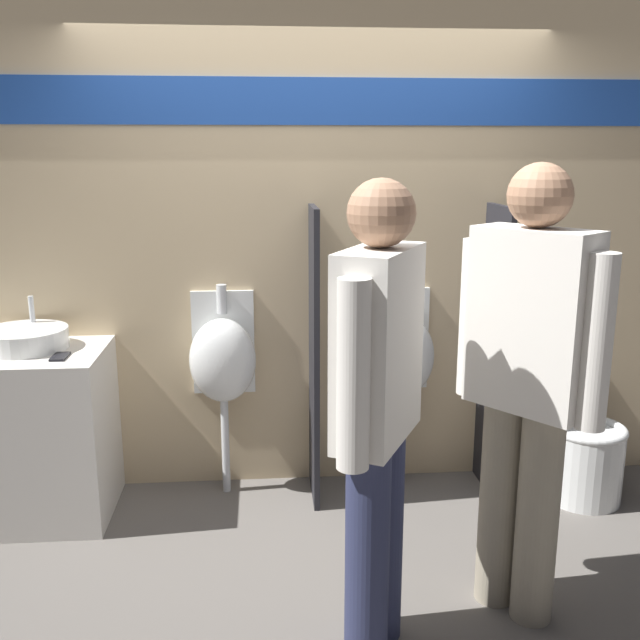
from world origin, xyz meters
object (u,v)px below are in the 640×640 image
(cell_phone, at_px, (60,357))
(person_in_vest, at_px, (377,406))
(person_with_lanyard, at_px, (527,378))
(sink_basin, at_px, (25,339))
(urinal_near_counter, at_px, (223,360))
(urinal_far, at_px, (401,356))
(toilet, at_px, (582,446))

(cell_phone, height_order, person_in_vest, person_in_vest)
(cell_phone, bearing_deg, person_with_lanyard, -23.16)
(sink_basin, height_order, urinal_near_counter, urinal_near_counter)
(person_with_lanyard, bearing_deg, sink_basin, 26.71)
(urinal_far, bearing_deg, person_with_lanyard, -77.34)
(urinal_near_counter, height_order, toilet, urinal_near_counter)
(sink_basin, height_order, person_with_lanyard, person_with_lanyard)
(urinal_far, distance_m, person_in_vest, 1.43)
(person_in_vest, bearing_deg, urinal_far, 13.05)
(sink_basin, xyz_separation_m, cell_phone, (0.22, -0.18, -0.05))
(cell_phone, relative_size, toilet, 0.16)
(toilet, height_order, person_with_lanyard, person_with_lanyard)
(cell_phone, relative_size, urinal_far, 0.12)
(cell_phone, bearing_deg, toilet, 2.17)
(urinal_far, height_order, person_with_lanyard, person_with_lanyard)
(toilet, bearing_deg, person_with_lanyard, -126.67)
(cell_phone, relative_size, person_with_lanyard, 0.08)
(toilet, height_order, person_in_vest, person_in_vest)
(urinal_far, xyz_separation_m, toilet, (0.99, -0.20, -0.49))
(urinal_far, relative_size, person_with_lanyard, 0.64)
(toilet, bearing_deg, sink_basin, 178.44)
(sink_basin, xyz_separation_m, person_with_lanyard, (2.24, -1.05, 0.07))
(urinal_far, relative_size, person_in_vest, 0.65)
(urinal_far, xyz_separation_m, person_in_vest, (-0.36, -1.37, 0.22))
(cell_phone, bearing_deg, urinal_far, 9.95)
(urinal_far, height_order, toilet, urinal_far)
(toilet, bearing_deg, cell_phone, -177.83)
(sink_basin, relative_size, person_in_vest, 0.24)
(urinal_near_counter, xyz_separation_m, person_with_lanyard, (1.25, -1.17, 0.25))
(cell_phone, xyz_separation_m, person_in_vest, (1.40, -1.06, 0.09))
(toilet, bearing_deg, urinal_near_counter, 174.08)
(cell_phone, distance_m, toilet, 2.81)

